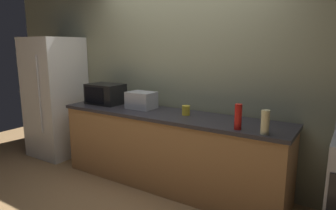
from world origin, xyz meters
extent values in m
plane|color=#A87F51|center=(0.00, 0.00, 0.00)|extent=(8.00, 8.00, 0.00)
cube|color=gray|center=(0.00, 0.81, 1.35)|extent=(6.40, 0.10, 2.70)
cube|color=#B27F4C|center=(0.00, 0.40, 0.43)|extent=(2.80, 0.60, 0.86)
cube|color=#2D2B30|center=(0.00, 0.40, 0.88)|extent=(2.84, 0.64, 0.04)
cube|color=white|center=(-2.05, 0.40, 0.90)|extent=(0.72, 0.70, 1.80)
cylinder|color=silver|center=(-1.91, 0.03, 1.00)|extent=(0.02, 0.02, 1.10)
cube|color=black|center=(-1.04, 0.45, 1.04)|extent=(0.48, 0.34, 0.27)
cube|color=black|center=(-1.08, 0.28, 1.04)|extent=(0.34, 0.01, 0.21)
cube|color=#B7BABF|center=(-0.44, 0.46, 1.01)|extent=(0.34, 0.26, 0.21)
cylinder|color=red|center=(0.92, 0.19, 1.02)|extent=(0.07, 0.07, 0.24)
cylinder|color=beige|center=(1.18, 0.17, 1.01)|extent=(0.07, 0.07, 0.22)
cylinder|color=yellow|center=(0.22, 0.44, 0.95)|extent=(0.09, 0.09, 0.11)
camera|label=1|loc=(1.83, -2.46, 1.68)|focal=31.75mm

